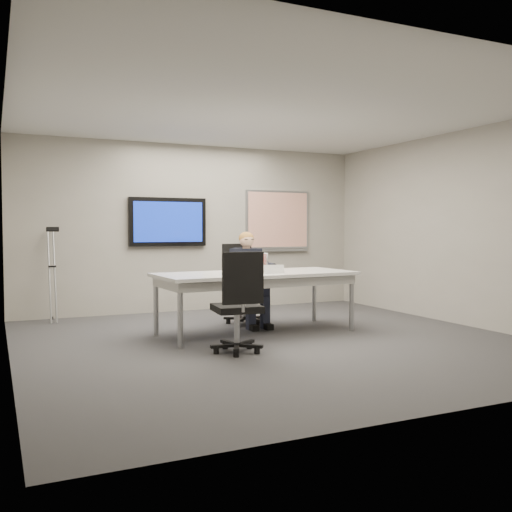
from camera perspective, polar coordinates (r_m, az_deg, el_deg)
name	(u,v)px	position (r m, az deg, el deg)	size (l,w,h in m)	color
floor	(275,341)	(7.11, 1.89, -8.50)	(6.00, 6.00, 0.02)	#3C3C3F
ceiling	(275,112)	(7.11, 1.93, 14.21)	(6.00, 6.00, 0.02)	silver
wall_back	(196,228)	(9.74, -6.05, 2.80)	(6.00, 0.02, 2.80)	#9A968B
wall_front	(456,227)	(4.50, 19.37, 2.80)	(6.00, 0.02, 2.80)	#9A968B
wall_left	(7,227)	(6.23, -23.61, 2.66)	(0.02, 6.00, 2.80)	#9A968B
wall_right	(461,228)	(8.74, 19.79, 2.67)	(0.02, 6.00, 2.80)	#9A968B
conference_table	(256,279)	(7.55, -0.02, -2.35)	(2.67, 1.21, 0.81)	white
tv_display	(168,222)	(9.54, -8.80, 3.39)	(1.30, 0.09, 0.80)	black
whiteboard	(278,221)	(10.32, 2.19, 3.53)	(1.25, 0.08, 1.10)	#95989D
office_chair_far	(243,299)	(8.34, -1.29, -4.30)	(0.61, 0.61, 1.17)	black
office_chair_near	(238,322)	(6.36, -1.81, -6.57)	(0.60, 0.60, 1.14)	black
seated_person	(251,288)	(8.08, -0.52, -3.26)	(0.42, 0.72, 1.34)	#212537
crutch	(52,273)	(9.02, -19.72, -1.64)	(0.20, 0.46, 1.44)	#989B9F
laptop	(258,266)	(7.82, 0.21, -1.04)	(0.41, 0.44, 0.24)	#B7B7BA
name_tent	(273,269)	(7.38, 1.71, -1.31)	(0.28, 0.08, 0.11)	white
pen	(251,275)	(7.07, -0.51, -1.88)	(0.01, 0.01, 0.15)	black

